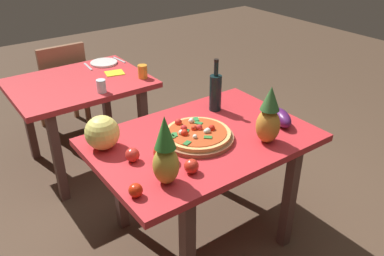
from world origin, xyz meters
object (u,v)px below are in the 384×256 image
object	(u,v)px
bell_pepper	(163,152)
knife_utensil	(119,60)
eggplant	(281,118)
drinking_glass_juice	(143,72)
pineapple_left	(269,118)
fork_utensil	(88,67)
display_table	(202,150)
drinking_glass_water	(101,86)
tomato_at_corner	(136,190)
napkin_folded	(115,73)
pizza	(197,133)
melon	(102,133)
pizza_board	(197,137)
dinner_plate	(104,63)
dining_chair	(62,83)
pineapple_right	(166,154)
wine_bottle	(215,92)
tomato_by_bottle	(132,155)
background_table	(80,94)
tomato_beside_pepper	(191,166)

from	to	relation	value
bell_pepper	knife_utensil	size ratio (longest dim) A/B	0.63
eggplant	drinking_glass_juice	xyz separation A→B (m)	(-0.29, 1.13, 0.01)
pineapple_left	fork_utensil	distance (m)	1.73
display_table	drinking_glass_juice	bearing A→B (deg)	79.63
eggplant	drinking_glass_water	xyz separation A→B (m)	(-0.66, 1.06, 0.00)
tomato_at_corner	fork_utensil	world-z (taller)	tomato_at_corner
napkin_folded	drinking_glass_water	bearing A→B (deg)	-129.96
drinking_glass_water	pizza	bearing A→B (deg)	-80.86
melon	knife_utensil	size ratio (longest dim) A/B	1.02
display_table	bell_pepper	world-z (taller)	bell_pepper
melon	tomato_at_corner	distance (m)	0.47
display_table	melon	xyz separation A→B (m)	(-0.50, 0.22, 0.18)
pizza_board	dinner_plate	bearing A→B (deg)	85.44
dining_chair	drinking_glass_water	distance (m)	0.95
drinking_glass_water	fork_utensil	xyz separation A→B (m)	(0.12, 0.54, -0.04)
pizza_board	bell_pepper	world-z (taller)	bell_pepper
pizza	eggplant	bearing A→B (deg)	-16.69
pineapple_right	melon	xyz separation A→B (m)	(-0.11, 0.45, -0.06)
display_table	napkin_folded	bearing A→B (deg)	87.75
bell_pepper	fork_utensil	world-z (taller)	bell_pepper
pineapple_right	dinner_plate	size ratio (longest dim) A/B	1.58
pineapple_left	bell_pepper	bearing A→B (deg)	163.18
wine_bottle	bell_pepper	bearing A→B (deg)	-152.15
pizza	wine_bottle	size ratio (longest dim) A/B	1.10
melon	tomato_by_bottle	xyz separation A→B (m)	(0.06, -0.21, -0.06)
background_table	tomato_by_bottle	size ratio (longest dim) A/B	13.46
eggplant	dining_chair	bearing A→B (deg)	108.17
melon	tomato_beside_pepper	xyz separation A→B (m)	(0.24, -0.46, -0.06)
dinner_plate	wine_bottle	bearing A→B (deg)	-80.64
dining_chair	dinner_plate	world-z (taller)	dining_chair
melon	tomato_at_corner	size ratio (longest dim) A/B	2.84
pizza	bell_pepper	distance (m)	0.27
pizza_board	fork_utensil	xyz separation A→B (m)	(-0.02, 1.45, -0.01)
display_table	pineapple_left	bearing A→B (deg)	-44.05
pizza_board	melon	size ratio (longest dim) A/B	2.20
dinner_plate	tomato_at_corner	bearing A→B (deg)	-110.56
knife_utensil	dinner_plate	bearing A→B (deg)	175.05
display_table	pizza_board	size ratio (longest dim) A/B	3.04
display_table	drinking_glass_juice	distance (m)	1.00
wine_bottle	drinking_glass_juice	world-z (taller)	wine_bottle
tomato_beside_pepper	dining_chair	bearing A→B (deg)	88.05
dinner_plate	background_table	bearing A→B (deg)	-142.91
tomato_at_corner	drinking_glass_water	bearing A→B (deg)	72.24
wine_bottle	bell_pepper	distance (m)	0.66
dining_chair	tomato_at_corner	xyz separation A→B (m)	(-0.38, -2.07, 0.27)
pineapple_left	eggplant	xyz separation A→B (m)	(0.21, 0.09, -0.10)
tomato_beside_pepper	tomato_at_corner	world-z (taller)	tomato_beside_pepper
drinking_glass_juice	eggplant	bearing A→B (deg)	-75.75
drinking_glass_water	eggplant	bearing A→B (deg)	-58.40
tomato_at_corner	dinner_plate	size ratio (longest dim) A/B	0.29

